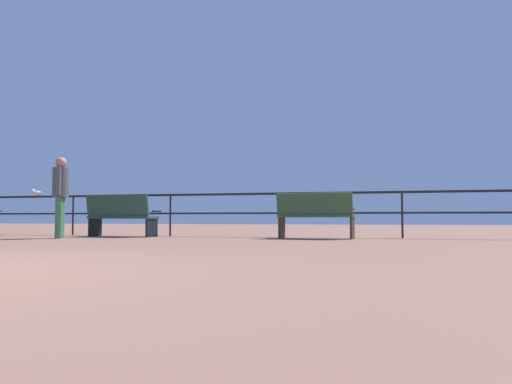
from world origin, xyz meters
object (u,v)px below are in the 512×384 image
at_px(bench_near_right, 315,213).
at_px(person_by_bench, 60,192).
at_px(bench_near_left, 120,214).
at_px(seagull_on_rail, 36,193).

bearing_deg(bench_near_right, person_by_bench, -167.41).
bearing_deg(bench_near_left, seagull_on_rail, 166.35).
distance_m(bench_near_left, seagull_on_rail, 2.91).
relative_size(person_by_bench, seagull_on_rail, 4.41).
bearing_deg(seagull_on_rail, bench_near_left, -13.65).
relative_size(bench_near_left, bench_near_right, 1.02).
bearing_deg(bench_near_right, seagull_on_rail, 174.72).
height_order(bench_near_left, person_by_bench, person_by_bench).
bearing_deg(seagull_on_rail, person_by_bench, -41.50).
height_order(bench_near_left, bench_near_right, bench_near_left).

